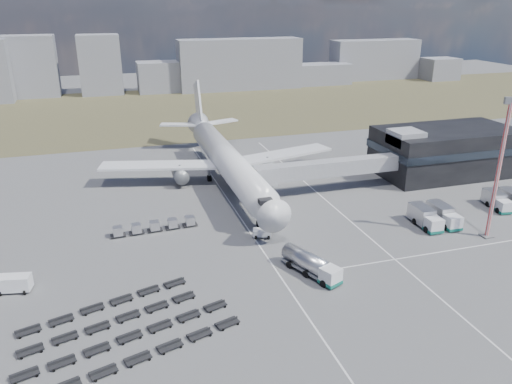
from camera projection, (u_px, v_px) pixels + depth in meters
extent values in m
plane|color=#565659|center=(276.00, 250.00, 77.01)|extent=(420.00, 420.00, 0.00)
cube|color=brown|center=(173.00, 110.00, 175.12)|extent=(420.00, 90.00, 0.01)
cube|color=silver|center=(254.00, 238.00, 80.92)|extent=(0.25, 110.00, 0.01)
cube|color=silver|center=(354.00, 224.00, 85.84)|extent=(0.25, 110.00, 0.01)
cube|color=silver|center=(446.00, 251.00, 76.71)|extent=(40.00, 0.25, 0.01)
cube|color=black|center=(446.00, 151.00, 109.74)|extent=(30.00, 16.00, 10.00)
cube|color=#262D38|center=(447.00, 146.00, 109.31)|extent=(30.40, 16.40, 1.60)
cube|color=#939399|center=(406.00, 138.00, 103.05)|extent=(6.00, 6.00, 3.00)
cube|color=#939399|center=(329.00, 168.00, 98.41)|extent=(29.80, 3.00, 3.00)
cube|color=#939399|center=(265.00, 175.00, 94.30)|extent=(4.00, 3.60, 3.40)
cylinder|color=slate|center=(271.00, 186.00, 96.07)|extent=(0.70, 0.70, 5.10)
cylinder|color=black|center=(271.00, 196.00, 96.83)|extent=(1.40, 0.90, 1.40)
cylinder|color=white|center=(228.00, 161.00, 101.86)|extent=(5.60, 48.00, 5.60)
cone|color=white|center=(269.00, 210.00, 78.22)|extent=(5.60, 5.00, 5.60)
cone|color=white|center=(201.00, 126.00, 126.54)|extent=(5.60, 8.00, 5.60)
cube|color=black|center=(265.00, 201.00, 79.72)|extent=(2.20, 2.00, 0.80)
cube|color=white|center=(161.00, 165.00, 103.19)|extent=(25.59, 11.38, 0.50)
cube|color=white|center=(280.00, 155.00, 110.30)|extent=(25.59, 11.38, 0.50)
cylinder|color=slate|center=(180.00, 175.00, 102.98)|extent=(3.00, 5.00, 3.00)
cylinder|color=slate|center=(267.00, 166.00, 108.18)|extent=(3.00, 5.00, 3.00)
cube|color=white|center=(178.00, 125.00, 126.68)|extent=(9.49, 5.63, 0.35)
cube|color=white|center=(220.00, 122.00, 129.69)|extent=(9.49, 5.63, 0.35)
cube|color=white|center=(198.00, 102.00, 127.16)|extent=(0.50, 9.06, 11.45)
cylinder|color=slate|center=(259.00, 220.00, 84.59)|extent=(0.50, 0.50, 2.50)
cylinder|color=slate|center=(209.00, 175.00, 106.01)|extent=(0.60, 0.60, 2.50)
cylinder|color=slate|center=(238.00, 172.00, 107.76)|extent=(0.60, 0.60, 2.50)
cylinder|color=black|center=(259.00, 224.00, 84.86)|extent=(0.50, 1.20, 1.20)
cube|color=gray|center=(7.00, 67.00, 192.96)|extent=(36.99, 12.00, 23.47)
cube|color=gray|center=(100.00, 65.00, 200.82)|extent=(16.19, 12.00, 23.39)
cube|color=gray|center=(167.00, 77.00, 208.30)|extent=(24.32, 12.00, 12.32)
cube|color=gray|center=(240.00, 64.00, 212.39)|extent=(52.37, 12.00, 20.94)
cube|color=gray|center=(312.00, 74.00, 225.80)|extent=(34.62, 12.00, 9.12)
cube|color=gray|center=(374.00, 60.00, 240.76)|extent=(42.69, 12.00, 18.34)
cube|color=gray|center=(440.00, 69.00, 239.97)|extent=(15.67, 12.00, 10.11)
cube|color=white|center=(331.00, 276.00, 67.10)|extent=(3.08, 3.08, 2.25)
cube|color=#126958|center=(330.00, 281.00, 67.42)|extent=(3.21, 3.21, 0.49)
cylinder|color=#BBBBC0|center=(305.00, 260.00, 70.39)|extent=(5.10, 7.73, 2.45)
cube|color=slate|center=(305.00, 267.00, 70.79)|extent=(5.01, 7.69, 0.34)
cylinder|color=black|center=(312.00, 272.00, 69.83)|extent=(2.77, 1.98, 1.08)
cube|color=white|center=(262.00, 233.00, 80.96)|extent=(3.33, 2.49, 1.37)
cube|color=white|center=(14.00, 284.00, 65.65)|extent=(4.69, 2.81, 2.33)
cube|color=white|center=(240.00, 183.00, 100.83)|extent=(2.42, 5.86, 2.72)
cube|color=#126958|center=(240.00, 188.00, 101.23)|extent=(2.52, 5.96, 0.44)
cube|color=white|center=(434.00, 225.00, 82.38)|extent=(2.51, 2.40, 2.35)
cube|color=#126958|center=(433.00, 230.00, 82.71)|extent=(2.62, 2.51, 0.48)
cube|color=#BBBBC0|center=(421.00, 214.00, 85.58)|extent=(2.68, 4.97, 2.77)
cube|color=white|center=(453.00, 222.00, 83.29)|extent=(2.51, 2.40, 2.35)
cube|color=#126958|center=(452.00, 227.00, 83.62)|extent=(2.62, 2.51, 0.48)
cube|color=#BBBBC0|center=(440.00, 211.00, 86.49)|extent=(2.68, 4.97, 2.77)
cube|color=white|center=(505.00, 207.00, 89.88)|extent=(2.55, 2.47, 2.16)
cube|color=#126958|center=(504.00, 211.00, 90.18)|extent=(2.67, 2.58, 0.44)
cube|color=#BBBBC0|center=(494.00, 198.00, 92.91)|extent=(3.00, 4.82, 2.55)
cube|color=#BBBBC0|center=(510.00, 197.00, 93.37)|extent=(3.00, 4.82, 2.55)
cube|color=black|center=(118.00, 235.00, 81.23)|extent=(2.51, 1.63, 0.17)
cube|color=#BBBBC0|center=(118.00, 231.00, 80.94)|extent=(1.58, 1.58, 1.40)
cube|color=black|center=(137.00, 232.00, 82.20)|extent=(2.51, 1.63, 0.17)
cube|color=#BBBBC0|center=(136.00, 228.00, 81.91)|extent=(1.58, 1.58, 1.40)
cube|color=black|center=(155.00, 230.00, 83.17)|extent=(2.51, 1.63, 0.17)
cube|color=#BBBBC0|center=(155.00, 225.00, 82.88)|extent=(1.58, 1.58, 1.40)
cube|color=black|center=(173.00, 227.00, 84.14)|extent=(2.51, 1.63, 0.17)
cube|color=#BBBBC0|center=(172.00, 223.00, 83.85)|extent=(1.58, 1.58, 1.40)
cube|color=black|center=(190.00, 225.00, 85.11)|extent=(2.51, 1.63, 0.17)
cube|color=#BBBBC0|center=(190.00, 220.00, 84.82)|extent=(1.58, 1.58, 1.40)
cube|color=black|center=(138.00, 357.00, 53.43)|extent=(25.37, 8.94, 0.67)
cube|color=black|center=(125.00, 338.00, 56.45)|extent=(25.37, 8.94, 0.67)
cube|color=black|center=(113.00, 321.00, 59.48)|extent=(21.80, 7.86, 0.67)
cube|color=black|center=(103.00, 305.00, 62.51)|extent=(21.80, 7.86, 0.67)
cylinder|color=red|center=(498.00, 173.00, 77.48)|extent=(0.62, 0.62, 22.00)
cube|color=slate|center=(511.00, 101.00, 73.42)|extent=(2.18, 1.04, 1.06)
cube|color=#565659|center=(486.00, 236.00, 81.40)|extent=(1.76, 1.76, 0.26)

